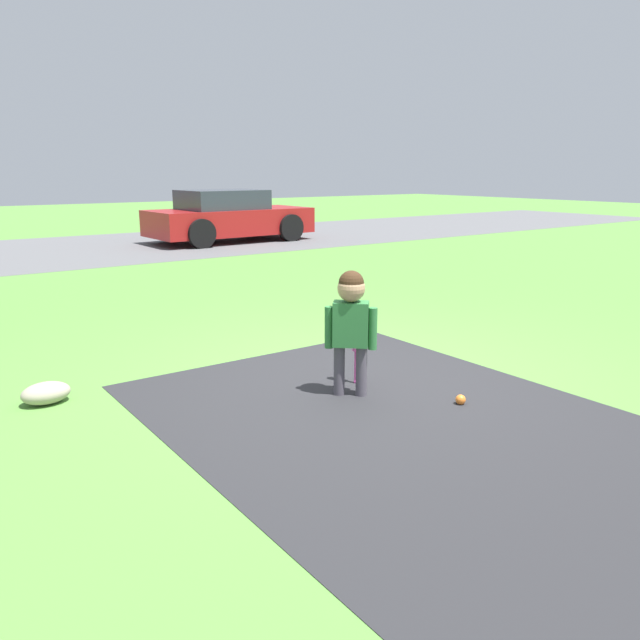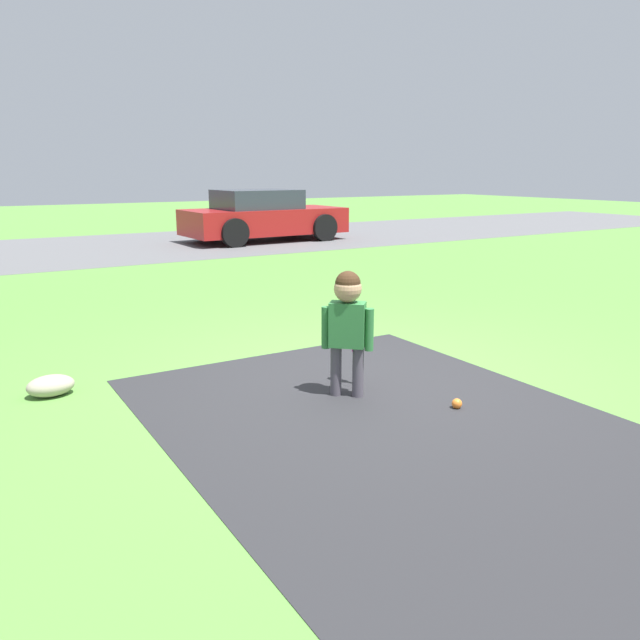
{
  "view_description": "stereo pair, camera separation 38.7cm",
  "coord_description": "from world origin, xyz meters",
  "px_view_note": "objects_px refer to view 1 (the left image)",
  "views": [
    {
      "loc": [
        -3.28,
        -3.89,
        1.7
      ],
      "look_at": [
        -0.42,
        0.09,
        0.52
      ],
      "focal_mm": 35.0,
      "sensor_mm": 36.0,
      "label": 1
    },
    {
      "loc": [
        -2.96,
        -4.1,
        1.7
      ],
      "look_at": [
        -0.42,
        0.09,
        0.52
      ],
      "focal_mm": 35.0,
      "sensor_mm": 36.0,
      "label": 2
    }
  ],
  "objects_px": {
    "baseball_bat": "(356,333)",
    "parked_car": "(228,217)",
    "child": "(351,316)",
    "sports_ball": "(461,400)"
  },
  "relations": [
    {
      "from": "baseball_bat",
      "to": "child",
      "type": "bearing_deg",
      "value": -138.15
    },
    {
      "from": "sports_ball",
      "to": "parked_car",
      "type": "relative_size",
      "value": 0.02
    },
    {
      "from": "child",
      "to": "sports_ball",
      "type": "xyz_separation_m",
      "value": [
        0.54,
        -0.64,
        -0.6
      ]
    },
    {
      "from": "child",
      "to": "sports_ball",
      "type": "relative_size",
      "value": 12.82
    },
    {
      "from": "baseball_bat",
      "to": "parked_car",
      "type": "bearing_deg",
      "value": 67.9
    },
    {
      "from": "parked_car",
      "to": "baseball_bat",
      "type": "bearing_deg",
      "value": -113.74
    },
    {
      "from": "child",
      "to": "sports_ball",
      "type": "distance_m",
      "value": 1.03
    },
    {
      "from": "baseball_bat",
      "to": "parked_car",
      "type": "height_order",
      "value": "parked_car"
    },
    {
      "from": "child",
      "to": "baseball_bat",
      "type": "relative_size",
      "value": 1.5
    },
    {
      "from": "sports_ball",
      "to": "parked_car",
      "type": "xyz_separation_m",
      "value": [
        3.71,
        10.79,
        0.56
      ]
    }
  ]
}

